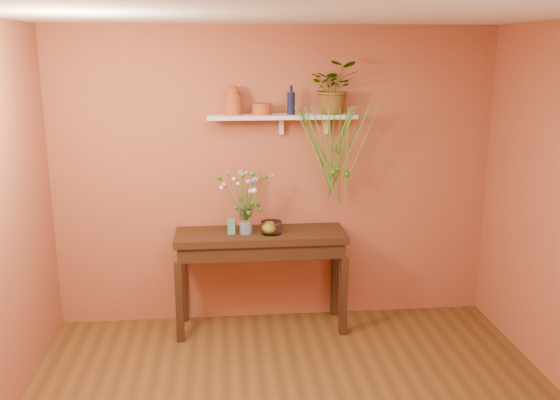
{
  "coord_description": "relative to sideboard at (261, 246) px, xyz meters",
  "views": [
    {
      "loc": [
        -0.48,
        -3.4,
        2.48
      ],
      "look_at": [
        0.0,
        1.55,
        1.25
      ],
      "focal_mm": 38.89,
      "sensor_mm": 36.0,
      "label": 1
    }
  ],
  "objects": [
    {
      "name": "glass_bowl",
      "position": [
        0.09,
        -0.05,
        0.18
      ],
      "size": [
        0.18,
        0.18,
        0.11
      ],
      "color": "white",
      "rests_on": "sideboard"
    },
    {
      "name": "lemon",
      "position": [
        0.08,
        -0.04,
        0.18
      ],
      "size": [
        0.09,
        0.09,
        0.09
      ],
      "primitive_type": "sphere",
      "color": "#FDF333",
      "rests_on": "glass_bowl"
    },
    {
      "name": "wall_shelf",
      "position": [
        0.22,
        0.14,
        1.13
      ],
      "size": [
        1.3,
        0.24,
        0.19
      ],
      "color": "white",
      "rests_on": "room"
    },
    {
      "name": "terracotta_jug",
      "position": [
        -0.22,
        0.13,
        1.28
      ],
      "size": [
        0.19,
        0.19,
        0.25
      ],
      "color": "#BE5523",
      "rests_on": "wall_shelf"
    },
    {
      "name": "glass_vase",
      "position": [
        -0.13,
        -0.04,
        0.23
      ],
      "size": [
        0.11,
        0.11,
        0.24
      ],
      "color": "white",
      "rests_on": "sideboard"
    },
    {
      "name": "terracotta_pot",
      "position": [
        0.02,
        0.12,
        1.21
      ],
      "size": [
        0.2,
        0.2,
        0.1
      ],
      "primitive_type": "cylinder",
      "rotation": [
        0.0,
        0.0,
        0.28
      ],
      "color": "#BE5523",
      "rests_on": "wall_shelf"
    },
    {
      "name": "sideboard",
      "position": [
        0.0,
        0.0,
        0.0
      ],
      "size": [
        1.5,
        0.48,
        0.91
      ],
      "color": "#351D10",
      "rests_on": "ground"
    },
    {
      "name": "spider_plant",
      "position": [
        0.66,
        0.16,
        1.39
      ],
      "size": [
        0.45,
        0.41,
        0.46
      ],
      "primitive_type": "imported",
      "rotation": [
        0.0,
        0.0,
        -0.12
      ],
      "color": "#2C6C15",
      "rests_on": "wall_shelf"
    },
    {
      "name": "blue_bottle",
      "position": [
        0.28,
        0.11,
        1.26
      ],
      "size": [
        0.08,
        0.08,
        0.25
      ],
      "color": "#121737",
      "rests_on": "wall_shelf"
    },
    {
      "name": "room",
      "position": [
        0.16,
        -1.74,
        0.57
      ],
      "size": [
        4.04,
        4.04,
        2.7
      ],
      "color": "brown",
      "rests_on": "ground"
    },
    {
      "name": "plant_fronds",
      "position": [
        0.66,
        0.0,
        0.82
      ],
      "size": [
        0.73,
        0.39,
        0.88
      ],
      "color": "#2C6C15",
      "rests_on": "wall_shelf"
    },
    {
      "name": "carton",
      "position": [
        -0.26,
        -0.03,
        0.2
      ],
      "size": [
        0.07,
        0.06,
        0.13
      ],
      "primitive_type": "cube",
      "rotation": [
        0.0,
        0.0,
        -0.16
      ],
      "color": "teal",
      "rests_on": "sideboard"
    },
    {
      "name": "bouquet",
      "position": [
        -0.13,
        -0.04,
        0.54
      ],
      "size": [
        0.51,
        0.5,
        0.46
      ],
      "color": "#386B28",
      "rests_on": "glass_vase"
    }
  ]
}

